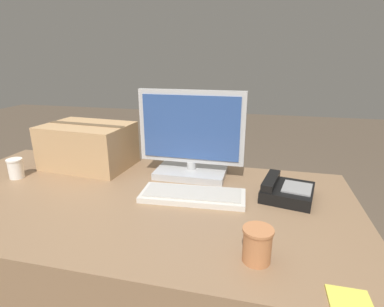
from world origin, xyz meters
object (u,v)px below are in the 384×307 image
at_px(desk_phone, 286,191).
at_px(cardboard_box, 88,146).
at_px(monitor, 191,141).
at_px(paper_cup_right, 257,245).
at_px(paper_cup_left, 16,168).
at_px(sticky_note_pad, 351,303).
at_px(keyboard, 193,195).

xyz_separation_m(desk_phone, cardboard_box, (-0.97, 0.15, 0.08)).
relative_size(monitor, paper_cup_right, 4.83).
relative_size(paper_cup_left, sticky_note_pad, 0.96).
bearing_deg(paper_cup_right, desk_phone, 76.51).
distance_m(paper_cup_left, paper_cup_right, 1.18).
relative_size(keyboard, paper_cup_left, 4.60).
bearing_deg(sticky_note_pad, paper_cup_left, 160.91).
xyz_separation_m(keyboard, paper_cup_left, (-0.86, 0.02, 0.03)).
bearing_deg(desk_phone, keyboard, -154.08).
xyz_separation_m(monitor, paper_cup_left, (-0.80, -0.22, -0.12)).
relative_size(monitor, paper_cup_left, 5.31).
bearing_deg(sticky_note_pad, paper_cup_right, 153.55).
height_order(monitor, keyboard, monitor).
xyz_separation_m(keyboard, paper_cup_right, (0.26, -0.34, 0.04)).
bearing_deg(paper_cup_right, sticky_note_pad, -26.45).
height_order(desk_phone, sticky_note_pad, desk_phone).
bearing_deg(sticky_note_pad, cardboard_box, 147.68).
relative_size(keyboard, paper_cup_right, 4.19).
distance_m(desk_phone, sticky_note_pad, 0.55).
bearing_deg(keyboard, paper_cup_left, 175.22).
distance_m(monitor, desk_phone, 0.48).
xyz_separation_m(keyboard, sticky_note_pad, (0.48, -0.45, -0.01)).
bearing_deg(monitor, cardboard_box, 179.62).
relative_size(paper_cup_right, sticky_note_pad, 1.06).
bearing_deg(sticky_note_pad, desk_phone, 102.11).
relative_size(desk_phone, paper_cup_left, 2.53).
distance_m(keyboard, sticky_note_pad, 0.66).
bearing_deg(desk_phone, paper_cup_left, -164.91).
bearing_deg(keyboard, cardboard_box, 154.59).
distance_m(paper_cup_right, cardboard_box, 1.05).
xyz_separation_m(paper_cup_right, sticky_note_pad, (0.22, -0.11, -0.05)).
height_order(keyboard, cardboard_box, cardboard_box).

